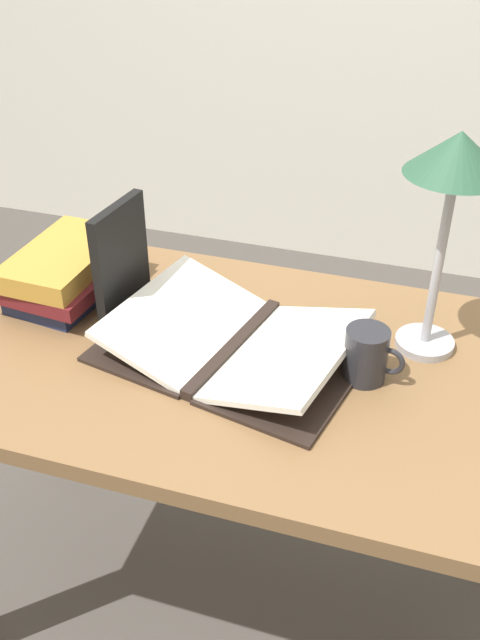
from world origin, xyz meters
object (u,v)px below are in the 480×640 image
book_stack_tall (66,272)px  book_standing_upright (121,261)px  reading_lamp (455,175)px  open_book (234,342)px  coffee_mug (367,355)px

book_stack_tall → book_standing_upright: bearing=-10.0°
book_standing_upright → reading_lamp: size_ratio=0.56×
reading_lamp → open_book: bearing=-160.1°
open_book → book_stack_tall: 0.41m
book_stack_tall → book_standing_upright: 0.16m
coffee_mug → open_book: bearing=178.6°
reading_lamp → coffee_mug: reading_lamp is taller
book_stack_tall → coffee_mug: 0.66m
book_standing_upright → coffee_mug: 0.52m
book_stack_tall → reading_lamp: (0.75, 0.04, 0.30)m
book_standing_upright → coffee_mug: bearing=-0.3°
book_stack_tall → book_standing_upright: size_ratio=1.21×
book_standing_upright → book_stack_tall: bearing=177.4°
open_book → coffee_mug: size_ratio=4.86×
book_stack_tall → coffee_mug: bearing=-8.1°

